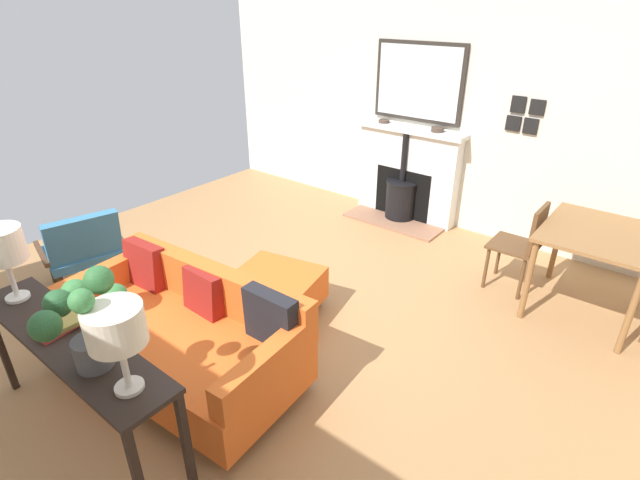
# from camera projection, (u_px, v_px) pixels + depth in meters

# --- Properties ---
(ground_plane) EXTENTS (5.79, 5.97, 0.01)m
(ground_plane) POSITION_uv_depth(u_px,v_px,m) (254.00, 325.00, 4.00)
(ground_plane) COLOR #A87A4C
(wall_left) EXTENTS (0.12, 5.97, 2.63)m
(wall_left) POSITION_uv_depth(u_px,v_px,m) (431.00, 108.00, 5.43)
(wall_left) COLOR silver
(wall_left) RESTS_ON ground
(fireplace) EXTENTS (0.59, 1.33, 1.11)m
(fireplace) POSITION_uv_depth(u_px,v_px,m) (406.00, 180.00, 5.75)
(fireplace) COLOR #93664C
(fireplace) RESTS_ON ground
(mirror_over_mantel) EXTENTS (0.04, 1.07, 0.85)m
(mirror_over_mantel) POSITION_uv_depth(u_px,v_px,m) (418.00, 82.00, 5.32)
(mirror_over_mantel) COLOR #2D2823
(mantel_bowl_near) EXTENTS (0.13, 0.13, 0.04)m
(mantel_bowl_near) POSITION_uv_depth(u_px,v_px,m) (384.00, 121.00, 5.67)
(mantel_bowl_near) COLOR #47382D
(mantel_bowl_near) RESTS_ON fireplace
(mantel_bowl_far) EXTENTS (0.14, 0.14, 0.05)m
(mantel_bowl_far) POSITION_uv_depth(u_px,v_px,m) (437.00, 129.00, 5.28)
(mantel_bowl_far) COLOR #47382D
(mantel_bowl_far) RESTS_ON fireplace
(sofa) EXTENTS (1.02, 1.83, 0.78)m
(sofa) POSITION_uv_depth(u_px,v_px,m) (184.00, 334.00, 3.36)
(sofa) COLOR #B2B2B7
(sofa) RESTS_ON ground
(ottoman) EXTENTS (0.76, 0.80, 0.38)m
(ottoman) POSITION_uv_depth(u_px,v_px,m) (276.00, 289.00, 4.06)
(ottoman) COLOR #B2B2B7
(ottoman) RESTS_ON ground
(armchair_accent) EXTENTS (0.79, 0.73, 0.79)m
(armchair_accent) POSITION_uv_depth(u_px,v_px,m) (83.00, 248.00, 4.31)
(armchair_accent) COLOR #4C3321
(armchair_accent) RESTS_ON ground
(console_table) EXTENTS (0.34, 1.66, 0.75)m
(console_table) POSITION_uv_depth(u_px,v_px,m) (71.00, 351.00, 2.71)
(console_table) COLOR black
(console_table) RESTS_ON ground
(table_lamp_near_end) EXTENTS (0.26, 0.26, 0.48)m
(table_lamp_near_end) POSITION_uv_depth(u_px,v_px,m) (1.00, 247.00, 2.85)
(table_lamp_near_end) COLOR white
(table_lamp_near_end) RESTS_ON console_table
(table_lamp_far_end) EXTENTS (0.27, 0.27, 0.47)m
(table_lamp_far_end) POSITION_uv_depth(u_px,v_px,m) (116.00, 328.00, 2.16)
(table_lamp_far_end) COLOR beige
(table_lamp_far_end) RESTS_ON console_table
(potted_plant) EXTENTS (0.49, 0.51, 0.57)m
(potted_plant) POSITION_uv_depth(u_px,v_px,m) (81.00, 315.00, 2.34)
(potted_plant) COLOR #4C4C51
(potted_plant) RESTS_ON console_table
(book_stack) EXTENTS (0.26, 0.17, 0.05)m
(book_stack) POSITION_uv_depth(u_px,v_px,m) (59.00, 327.00, 2.72)
(book_stack) COLOR #B23833
(book_stack) RESTS_ON console_table
(dining_table) EXTENTS (0.95, 0.83, 0.76)m
(dining_table) POSITION_uv_depth(u_px,v_px,m) (598.00, 243.00, 3.89)
(dining_table) COLOR olive
(dining_table) RESTS_ON ground
(dining_chair_near_fireplace) EXTENTS (0.40, 0.40, 0.85)m
(dining_chair_near_fireplace) POSITION_uv_depth(u_px,v_px,m) (524.00, 241.00, 4.27)
(dining_chair_near_fireplace) COLOR brown
(dining_chair_near_fireplace) RESTS_ON ground
(photo_gallery_row) EXTENTS (0.02, 0.34, 0.35)m
(photo_gallery_row) POSITION_uv_depth(u_px,v_px,m) (525.00, 115.00, 4.76)
(photo_gallery_row) COLOR black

